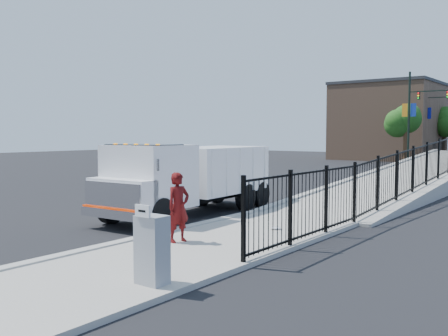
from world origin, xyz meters
The scene contains 15 objects.
ground centered at (0.00, 0.00, 0.00)m, with size 120.00×120.00×0.00m, color black.
sidewalk centered at (1.93, -2.00, 0.06)m, with size 3.55×12.00×0.12m, color #9E998E.
curb centered at (0.00, -2.00, 0.08)m, with size 0.30×12.00×0.16m, color #ADAAA3.
ramp centered at (2.12, 16.00, 0.00)m, with size 3.95×24.00×1.70m, color #9E998E.
iron_fence centered at (3.55, 12.00, 0.90)m, with size 0.10×28.00×1.80m, color black.
truck centered at (-1.83, 2.34, 1.42)m, with size 2.74×7.50×2.53m.
worker centered at (1.13, -1.35, 1.00)m, with size 0.64×0.42×1.75m, color #510B0C.
utility_cabinet centered at (3.10, -4.25, 0.75)m, with size 0.55×0.40×1.25m, color gray.
arrow_sign centered at (3.10, -4.47, 1.48)m, with size 0.35×0.04×0.22m, color white.
debris centered at (2.23, 1.52, 0.16)m, with size 0.31×0.31×0.08m, color silver.
light_pole_0 centered at (-3.10, 32.58, 4.36)m, with size 3.78×0.22×8.00m.
light_pole_2 centered at (-3.95, 40.64, 4.36)m, with size 3.77×0.22×8.00m.
tree_0 centered at (-4.36, 34.98, 3.95)m, with size 2.68×2.68×5.34m.
tree_2 centered at (-3.71, 46.22, 3.96)m, with size 2.95×2.95×5.48m.
building centered at (-9.00, 44.00, 4.00)m, with size 10.00×10.00×8.00m, color #8C664C.
Camera 1 is at (9.47, -10.57, 2.85)m, focal length 40.00 mm.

